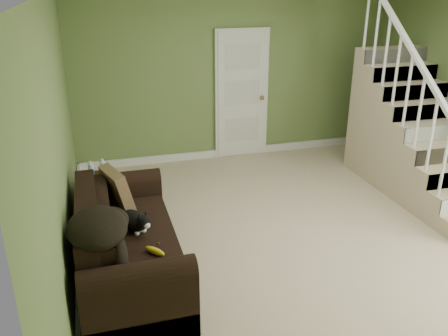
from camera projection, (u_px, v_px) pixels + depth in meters
floor at (305, 236)px, 5.38m from camera, size 5.00×5.50×0.01m
wall_back at (235, 76)px, 7.34m from camera, size 5.00×0.04×2.60m
wall_left at (59, 149)px, 4.26m from camera, size 0.04×5.50×2.60m
baseboard_back at (235, 152)px, 7.78m from camera, size 5.00×0.04×0.12m
baseboard_left at (79, 265)px, 4.73m from camera, size 0.04×5.50×0.12m
door at (242, 95)px, 7.44m from camera, size 0.86×0.12×2.02m
staircase at (411, 141)px, 6.50m from camera, size 1.00×2.51×2.82m
sofa at (124, 247)px, 4.56m from camera, size 0.91×2.11×0.83m
side_table at (101, 197)px, 5.68m from camera, size 0.52×0.52×0.77m
cat at (134, 222)px, 4.55m from camera, size 0.36×0.52×0.26m
banana at (155, 251)px, 4.19m from camera, size 0.19×0.21×0.06m
throw_pillow at (118, 190)px, 5.04m from camera, size 0.36×0.51×0.48m
throw_blanket at (97, 228)px, 3.81m from camera, size 0.61×0.73×0.26m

